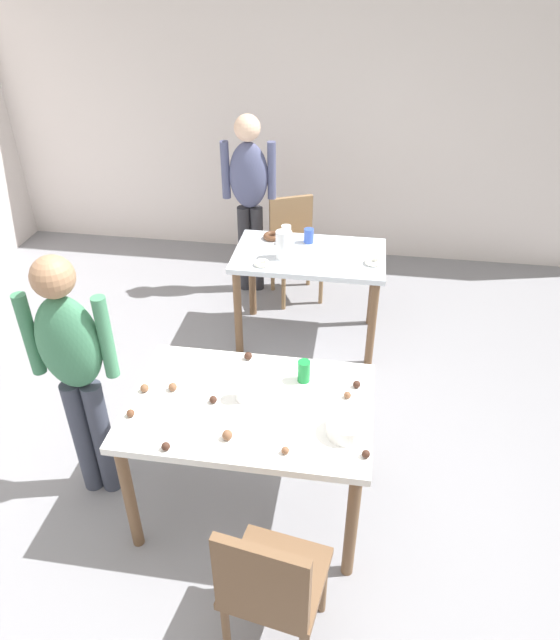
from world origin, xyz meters
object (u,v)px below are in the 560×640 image
at_px(soda_can, 304,371).
at_px(pitcher_far, 283,245).
at_px(chair_near_table, 270,585).
at_px(person_adult_far, 249,190).
at_px(person_girl_near, 74,364).
at_px(dining_table_near, 250,417).
at_px(mixing_bowl, 346,427).
at_px(chair_far_table, 294,242).
at_px(dining_table_far, 309,267).

xyz_separation_m(soda_can, pitcher_far, (-0.32, 1.36, 0.04)).
xyz_separation_m(chair_near_table, person_adult_far, (-0.71, 3.17, 0.44)).
bearing_deg(soda_can, person_girl_near, -168.93).
distance_m(dining_table_near, mixing_bowl, 0.52).
xyz_separation_m(chair_near_table, chair_far_table, (-0.32, 3.15, 0.00)).
xyz_separation_m(dining_table_near, chair_far_table, (-0.08, 2.37, -0.16)).
relative_size(dining_table_far, soda_can, 9.11).
xyz_separation_m(mixing_bowl, pitcher_far, (-0.56, 1.72, 0.07)).
xyz_separation_m(dining_table_near, pitcher_far, (-0.07, 1.58, 0.20)).
relative_size(dining_table_far, chair_far_table, 1.28).
height_order(chair_near_table, person_girl_near, person_girl_near).
bearing_deg(dining_table_far, soda_can, -84.94).
bearing_deg(dining_table_near, dining_table_far, 86.00).
xyz_separation_m(dining_table_near, soda_can, (0.25, 0.22, 0.16)).
relative_size(dining_table_far, pitcher_far, 5.36).
relative_size(dining_table_near, chair_near_table, 1.40).
distance_m(chair_near_table, person_adult_far, 3.28).
bearing_deg(dining_table_far, chair_far_table, 106.33).
bearing_deg(mixing_bowl, person_adult_far, 110.80).
bearing_deg(mixing_bowl, chair_far_table, 102.83).
relative_size(dining_table_near, person_adult_far, 0.79).
bearing_deg(person_girl_near, person_adult_far, 80.09).
distance_m(mixing_bowl, pitcher_far, 1.81).
bearing_deg(person_girl_near, dining_table_far, 59.13).
bearing_deg(dining_table_far, person_adult_far, 129.82).
bearing_deg(person_adult_far, chair_far_table, -3.05).
bearing_deg(soda_can, person_adult_far, 108.33).
height_order(chair_far_table, person_girl_near, person_girl_near).
bearing_deg(person_adult_far, dining_table_far, -50.18).
relative_size(person_girl_near, mixing_bowl, 8.08).
relative_size(person_girl_near, person_adult_far, 0.96).
relative_size(chair_far_table, mixing_bowl, 4.70).
xyz_separation_m(mixing_bowl, soda_can, (-0.24, 0.35, 0.02)).
relative_size(soda_can, pitcher_far, 0.59).
bearing_deg(chair_far_table, pitcher_far, -88.94).
relative_size(chair_far_table, soda_can, 7.13).
height_order(chair_near_table, person_adult_far, person_adult_far).
bearing_deg(chair_far_table, dining_table_near, -87.98).
bearing_deg(chair_far_table, mixing_bowl, -77.17).
bearing_deg(soda_can, mixing_bowl, -55.93).
bearing_deg(chair_far_table, person_adult_far, 176.95).
bearing_deg(dining_table_near, person_girl_near, -179.62).
xyz_separation_m(dining_table_near, person_girl_near, (-0.89, -0.01, 0.24)).
relative_size(dining_table_far, person_adult_far, 0.71).
distance_m(dining_table_near, person_adult_far, 2.45).
bearing_deg(dining_table_far, dining_table_near, -94.00).
relative_size(dining_table_far, mixing_bowl, 6.00).
distance_m(chair_near_table, pitcher_far, 2.41).
height_order(person_girl_near, pitcher_far, person_girl_near).
height_order(chair_near_table, soda_can, soda_can).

